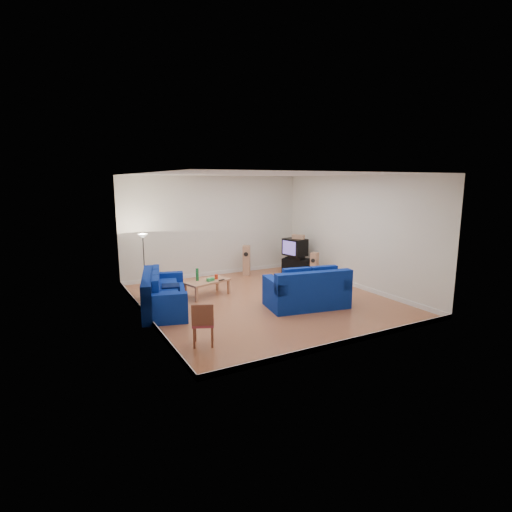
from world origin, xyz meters
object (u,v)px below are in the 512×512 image
sofa_loveseat (307,293)px  coffee_table (207,282)px  tv_stand (297,267)px  sofa_three_seat (162,297)px  television (295,247)px

sofa_loveseat → coffee_table: bearing=141.7°
sofa_loveseat → tv_stand: size_ratio=2.39×
sofa_three_seat → sofa_loveseat: sofa_loveseat is taller
coffee_table → television: bearing=16.4°
sofa_three_seat → coffee_table: bearing=127.7°
sofa_loveseat → coffee_table: (-1.80, 2.04, 0.01)m
tv_stand → television: (-0.04, 0.06, 0.65)m
sofa_three_seat → television: bearing=123.4°
sofa_three_seat → sofa_loveseat: size_ratio=1.17×
sofa_three_seat → coffee_table: sofa_three_seat is taller
sofa_loveseat → television: television is taller
coffee_table → tv_stand: (3.52, 0.96, -0.11)m
tv_stand → television: size_ratio=1.08×
sofa_three_seat → sofa_loveseat: 3.51m
sofa_three_seat → tv_stand: sofa_three_seat is taller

